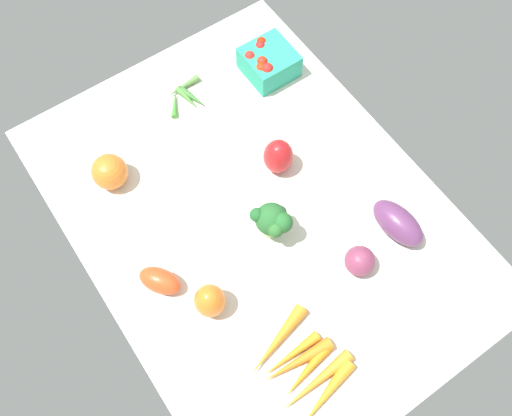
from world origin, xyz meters
The scene contains 11 objects.
tablecloth centered at (0.00, 0.00, 1.00)cm, with size 104.00×76.00×2.00cm, color silver.
berry_basket centered at (-30.90, 25.04, 5.70)cm, with size 11.97×11.97×7.86cm.
bell_pepper_orange centered at (12.74, -20.12, 6.46)cm, with size 6.46×6.46×8.91cm, color orange.
carrot_bunch centered at (33.54, -12.16, 3.38)cm, with size 20.95×18.86×2.97cm.
broccoli_head centered at (6.39, -0.02, 8.58)cm, with size 8.16×7.97×10.15cm.
red_onion_near_basket centered at (23.10, 10.66, 5.27)cm, with size 6.54×6.54×6.54cm, color #863755.
okra_pile centered at (-35.68, 3.44, 2.92)cm, with size 9.93×11.79×1.97cm.
eggplant centered at (21.04, 22.94, 5.40)cm, with size 13.16×6.79×6.79cm, color #643461.
bell_pepper_red centered at (-6.73, 10.78, 6.80)cm, with size 6.85×6.85×9.59cm, color red.
heirloom_tomato_orange centered at (-25.38, -22.60, 6.12)cm, with size 8.23×8.23×8.23cm, color orange.
roma_tomato centered at (2.66, -26.22, 4.61)cm, with size 9.29×5.23×5.23cm, color #DD4D22.
Camera 1 is at (44.20, -30.53, 117.40)cm, focal length 39.59 mm.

